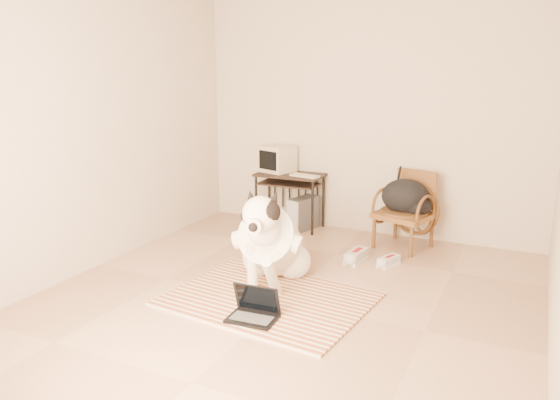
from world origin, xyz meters
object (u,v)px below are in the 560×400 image
Objects in this scene: computer_desk at (289,182)px; backpack at (407,198)px; dog at (271,244)px; rattan_chair at (406,210)px; pc_tower at (303,213)px; crt_monitor at (277,159)px; laptop at (254,310)px.

backpack is at bearing -5.20° from computer_desk.
dog is 1.79m from rattan_chair.
crt_monitor is at bearing 169.67° from pc_tower.
dog is 1.56× the size of rattan_chair.
crt_monitor is 0.53× the size of rattan_chair.
computer_desk is 1.79× the size of pc_tower.
dog is 1.58× the size of computer_desk.
computer_desk is 1.44m from backpack.
laptop is 0.48× the size of rattan_chair.
pc_tower is at bearing 1.60° from computer_desk.
dog reaches higher than computer_desk.
pc_tower is at bearing 104.41° from laptop.
rattan_chair is (0.64, 2.27, 0.33)m from laptop.
rattan_chair is (1.25, -0.11, 0.21)m from pc_tower.
crt_monitor is at bearing 172.85° from backpack.
backpack reaches higher than pc_tower.
dog is at bearing -76.25° from pc_tower.
backpack is at bearing 61.59° from dog.
crt_monitor is 0.73m from pc_tower.
computer_desk is 0.99× the size of rattan_chair.
backpack is at bearing -6.18° from pc_tower.
computer_desk reaches higher than pc_tower.
laptop is 0.89× the size of crt_monitor.
laptop is at bearing -105.99° from backpack.
computer_desk is 1.44m from rattan_chair.
crt_monitor is at bearing 114.26° from dog.
computer_desk is at bearing 174.80° from backpack.
pc_tower is at bearing -10.33° from crt_monitor.
crt_monitor reaches higher than backpack.
computer_desk is at bearing -178.40° from pc_tower.
rattan_chair is (1.43, -0.11, -0.16)m from computer_desk.
pc_tower is (0.18, 0.01, -0.37)m from computer_desk.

